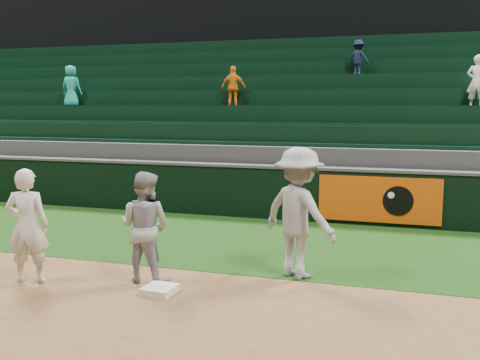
% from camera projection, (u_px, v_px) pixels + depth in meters
% --- Properties ---
extents(ground, '(70.00, 70.00, 0.00)m').
position_uv_depth(ground, '(150.00, 287.00, 7.80)').
color(ground, brown).
rests_on(ground, ground).
extents(foul_grass, '(36.00, 4.20, 0.01)m').
position_uv_depth(foul_grass, '(218.00, 238.00, 10.64)').
color(foul_grass, black).
rests_on(foul_grass, ground).
extents(upper_deck, '(40.00, 12.00, 12.00)m').
position_uv_depth(upper_deck, '(327.00, 28.00, 23.48)').
color(upper_deck, black).
rests_on(upper_deck, ground).
extents(first_base, '(0.46, 0.46, 0.10)m').
position_uv_depth(first_base, '(160.00, 290.00, 7.55)').
color(first_base, white).
rests_on(first_base, ground).
extents(first_baseman, '(0.73, 0.59, 1.72)m').
position_uv_depth(first_baseman, '(27.00, 226.00, 7.93)').
color(first_baseman, silver).
rests_on(first_baseman, ground).
extents(baserunner, '(0.85, 0.69, 1.67)m').
position_uv_depth(baserunner, '(145.00, 227.00, 7.97)').
color(baserunner, '#909299').
rests_on(baserunner, ground).
extents(base_coach, '(1.49, 1.27, 2.00)m').
position_uv_depth(base_coach, '(299.00, 213.00, 8.13)').
color(base_coach, '#979AA4').
rests_on(base_coach, foul_grass).
extents(field_wall, '(36.00, 0.45, 1.25)m').
position_uv_depth(field_wall, '(250.00, 190.00, 12.63)').
color(field_wall, black).
rests_on(field_wall, ground).
extents(stadium_seating, '(36.00, 5.95, 4.85)m').
position_uv_depth(stadium_seating, '(284.00, 136.00, 16.05)').
color(stadium_seating, '#343436').
rests_on(stadium_seating, ground).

